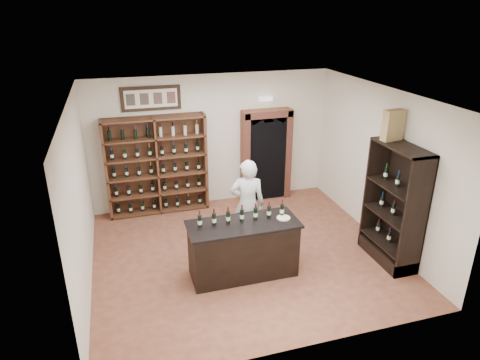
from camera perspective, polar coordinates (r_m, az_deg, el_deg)
The scene contains 21 objects.
floor at distance 8.22m, azimuth 0.53°, elevation -9.83°, with size 5.50×5.50×0.00m, color #915D3A.
ceiling at distance 7.09m, azimuth 0.62°, elevation 11.13°, with size 5.50×5.50×0.00m, color white.
wall_back at distance 9.80m, azimuth -3.73°, elevation 5.26°, with size 5.50×0.04×3.00m, color white.
wall_left at distance 7.28m, azimuth -20.63°, elevation -2.50°, with size 0.04×5.00×3.00m, color white.
wall_right at distance 8.69m, azimuth 18.20°, elevation 1.85°, with size 0.04×5.00×3.00m, color white.
wine_shelf at distance 9.59m, azimuth -11.03°, elevation 1.95°, with size 2.20×0.38×2.20m.
framed_picture at distance 9.32m, azimuth -11.79°, elevation 10.61°, with size 1.25×0.04×0.52m, color black.
arched_doorway at distance 10.09m, azimuth 3.48°, elevation 3.62°, with size 1.17×0.35×2.17m.
emergency_light at distance 9.84m, azimuth 3.47°, elevation 10.76°, with size 0.30×0.10×0.10m, color white.
tasting_counter at distance 7.42m, azimuth 0.42°, elevation -9.22°, with size 1.88×0.78×1.00m.
counter_bottle_0 at distance 7.03m, azimuth -5.39°, elevation -5.49°, with size 0.07×0.07×0.30m.
counter_bottle_1 at distance 7.08m, azimuth -3.48°, elevation -5.25°, with size 0.07×0.07×0.30m.
counter_bottle_2 at distance 7.13m, azimuth -1.59°, elevation -5.00°, with size 0.07×0.07×0.30m.
counter_bottle_3 at distance 7.18m, azimuth 0.26°, elevation -4.75°, with size 0.07×0.07×0.30m.
counter_bottle_4 at distance 7.25m, azimuth 2.08°, elevation -4.50°, with size 0.07×0.07×0.30m.
counter_bottle_5 at distance 7.32m, azimuth 3.87°, elevation -4.25°, with size 0.07×0.07×0.30m.
counter_bottle_6 at distance 7.40m, azimuth 5.62°, elevation -4.00°, with size 0.07×0.07×0.30m.
side_cabinet at distance 8.19m, azimuth 19.72°, elevation -5.34°, with size 0.48×1.20×2.20m.
shopkeeper at distance 8.04m, azimuth 1.00°, elevation -3.31°, with size 0.65×0.43×1.79m, color silver.
plate at distance 7.36m, azimuth 5.81°, elevation -5.04°, with size 0.23×0.23×0.02m, color white.
wine_crate at distance 7.83m, azimuth 19.73°, elevation 6.90°, with size 0.38×0.16×0.54m, color tan.
Camera 1 is at (-2.05, -6.64, 4.40)m, focal length 32.00 mm.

